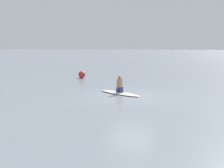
{
  "coord_description": "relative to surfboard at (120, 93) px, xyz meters",
  "views": [
    {
      "loc": [
        -5.97,
        13.49,
        2.66
      ],
      "look_at": [
        1.19,
        -0.09,
        0.59
      ],
      "focal_mm": 44.98,
      "sensor_mm": 36.0,
      "label": 1
    }
  ],
  "objects": [
    {
      "name": "surfboard",
      "position": [
        0.0,
        0.0,
        0.0
      ],
      "size": [
        3.01,
        1.65,
        0.09
      ],
      "primitive_type": "ellipsoid",
      "rotation": [
        0.0,
        0.0,
        -0.34
      ],
      "color": "silver",
      "rests_on": "ground"
    },
    {
      "name": "buoy_marker",
      "position": [
        6.3,
        -5.59,
        0.25
      ],
      "size": [
        0.59,
        0.59,
        0.59
      ],
      "primitive_type": "sphere",
      "color": "red",
      "rests_on": "ground"
    },
    {
      "name": "person_paddler",
      "position": [
        0.0,
        0.0,
        0.48
      ],
      "size": [
        0.39,
        0.42,
        0.96
      ],
      "rotation": [
        0.0,
        0.0,
        -0.34
      ],
      "color": "navy",
      "rests_on": "surfboard"
    },
    {
      "name": "ground_plane",
      "position": [
        -0.89,
        0.45,
        -0.04
      ],
      "size": [
        400.0,
        400.0,
        0.0
      ],
      "primitive_type": "plane",
      "color": "gray"
    }
  ]
}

